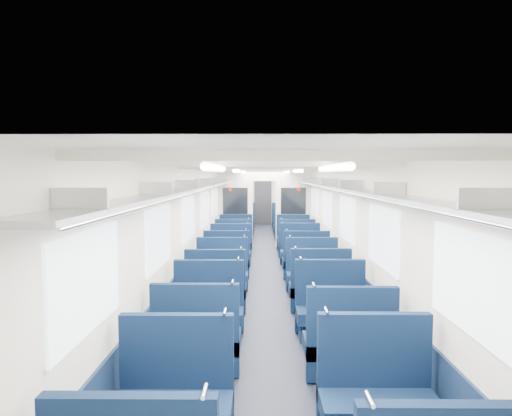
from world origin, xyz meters
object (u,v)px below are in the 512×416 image
(seat_9, at_px, (320,291))
(seat_25, at_px, (285,223))
(seat_18, at_px, (236,239))
(seat_21, at_px, (289,230))
(bulkhead, at_px, (264,206))
(seat_20, at_px, (239,231))
(seat_8, at_px, (216,292))
(seat_26, at_px, (243,220))
(seat_3, at_px, (377,402))
(seat_6, at_px, (208,314))
(seat_7, at_px, (331,313))
(seat_19, at_px, (293,240))
(seat_14, at_px, (230,254))
(seat_5, at_px, (349,348))
(seat_11, at_px, (312,277))
(seat_12, at_px, (227,263))
(seat_17, at_px, (296,245))
(seat_2, at_px, (175,404))
(seat_10, at_px, (222,277))
(seat_15, at_px, (300,253))
(seat_27, at_px, (284,220))
(end_door, at_px, (263,202))
(seat_13, at_px, (306,264))
(seat_23, at_px, (287,226))
(seat_16, at_px, (234,245))
(seat_22, at_px, (240,227))
(seat_24, at_px, (242,223))

(seat_9, bearing_deg, seat_25, 90.00)
(seat_18, height_order, seat_21, same)
(bulkhead, xyz_separation_m, seat_20, (-0.83, 1.27, -0.90))
(seat_8, bearing_deg, seat_21, 78.14)
(bulkhead, relative_size, seat_26, 2.62)
(seat_3, xyz_separation_m, seat_6, (-1.66, 2.33, 0.00))
(seat_3, bearing_deg, seat_7, 90.00)
(seat_19, bearing_deg, seat_6, -103.57)
(seat_6, bearing_deg, seat_21, 79.57)
(seat_8, xyz_separation_m, seat_14, (0.00, 3.38, 0.00))
(seat_5, relative_size, seat_11, 1.00)
(seat_5, bearing_deg, seat_12, 109.70)
(seat_17, distance_m, seat_26, 6.74)
(seat_2, distance_m, seat_26, 14.72)
(seat_8, bearing_deg, seat_10, 90.00)
(seat_5, xyz_separation_m, seat_15, (0.00, 5.84, 0.00))
(seat_21, bearing_deg, seat_27, 90.00)
(bulkhead, height_order, seat_27, bulkhead)
(seat_19, height_order, seat_20, same)
(seat_5, distance_m, seat_9, 2.39)
(end_door, xyz_separation_m, seat_27, (0.83, -1.48, -0.67))
(seat_2, height_order, seat_14, same)
(seat_11, height_order, seat_13, same)
(seat_3, xyz_separation_m, seat_15, (0.00, 6.99, 0.00))
(seat_23, bearing_deg, seat_13, -90.00)
(seat_3, xyz_separation_m, seat_11, (0.00, 4.54, 0.00))
(seat_10, distance_m, seat_21, 7.02)
(seat_6, xyz_separation_m, seat_7, (1.66, 0.04, 0.00))
(seat_3, bearing_deg, seat_16, 101.48)
(seat_6, xyz_separation_m, seat_19, (1.66, 6.88, 0.00))
(end_door, relative_size, seat_10, 1.87)
(seat_23, bearing_deg, seat_21, -90.00)
(seat_5, distance_m, seat_11, 3.39)
(seat_5, height_order, seat_7, same)
(seat_2, distance_m, seat_25, 13.72)
(seat_6, distance_m, seat_11, 2.76)
(seat_14, bearing_deg, seat_13, -33.18)
(seat_13, height_order, seat_20, same)
(seat_6, distance_m, seat_8, 1.12)
(seat_6, height_order, seat_7, same)
(seat_3, bearing_deg, seat_22, 97.66)
(bulkhead, relative_size, seat_3, 2.62)
(seat_12, bearing_deg, seat_14, 90.00)
(end_door, relative_size, seat_26, 1.87)
(seat_14, xyz_separation_m, seat_26, (0.00, 7.85, 0.00))
(seat_22, bearing_deg, seat_21, -30.90)
(seat_8, xyz_separation_m, seat_25, (1.66, 10.13, 0.00))
(seat_2, relative_size, seat_7, 1.00)
(seat_21, relative_size, seat_24, 1.00)
(seat_12, bearing_deg, end_door, 85.38)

